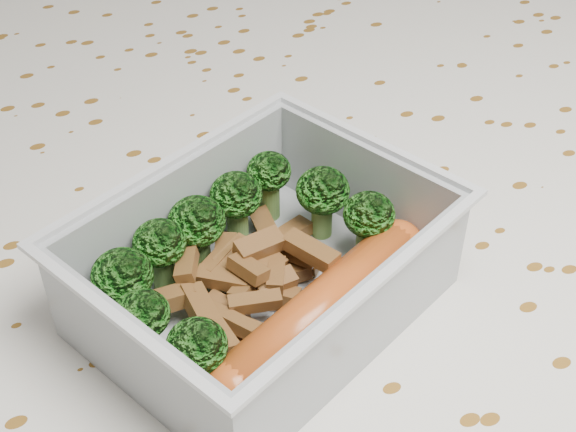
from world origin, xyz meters
name	(u,v)px	position (x,y,z in m)	size (l,w,h in m)	color
dining_table	(306,365)	(0.00, 0.00, 0.67)	(1.40, 0.90, 0.75)	brown
tablecloth	(307,307)	(0.00, 0.00, 0.72)	(1.46, 0.96, 0.19)	white
lunch_container	(263,278)	(-0.04, -0.02, 0.78)	(0.20, 0.18, 0.06)	silver
broccoli_florets	(227,241)	(-0.05, 0.00, 0.79)	(0.15, 0.12, 0.04)	#608C3F
meat_pile	(251,276)	(-0.04, -0.02, 0.77)	(0.10, 0.09, 0.03)	brown
sausage	(323,311)	(-0.02, -0.05, 0.77)	(0.14, 0.07, 0.03)	#B94D19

